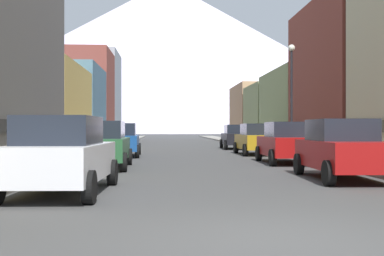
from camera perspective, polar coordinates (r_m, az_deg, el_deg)
name	(u,v)px	position (r m, az deg, el deg)	size (l,w,h in m)	color
ground_plane	(271,240)	(6.84, 9.25, -12.75)	(400.00, 400.00, 0.00)	#424242
sidewalk_left	(108,145)	(41.82, -9.80, -2.02)	(2.50, 100.00, 0.15)	gray
sidewalk_right	(254,145)	(42.24, 7.30, -2.00)	(2.50, 100.00, 0.15)	gray
storefront_left_2	(11,109)	(37.15, -20.40, 2.12)	(10.14, 11.02, 6.05)	#D8B259
storefront_left_3	(56,107)	(47.35, -15.62, 2.39)	(8.54, 9.55, 7.33)	slate
storefront_left_4	(67,98)	(56.49, -14.35, 3.44)	(10.01, 8.25, 10.24)	brown
storefront_left_5	(90,98)	(64.98, -11.87, 3.50)	(7.75, 9.20, 11.44)	#99A5B2
storefront_right_3	(313,110)	(42.40, 13.94, 2.04)	(7.39, 10.95, 6.35)	#8C9966
storefront_right_4	(283,115)	(52.40, 10.57, 1.49)	(7.34, 8.96, 6.07)	#8C9966
storefront_right_5	(267,114)	(62.93, 8.81, 1.63)	(8.57, 11.36, 6.98)	tan
car_left_0	(62,155)	(11.61, -14.96, -3.03)	(2.19, 4.46, 1.78)	silver
car_left_1	(102,145)	(18.65, -10.47, -1.91)	(2.12, 4.43, 1.78)	#265933
car_left_2	(121,140)	(26.46, -8.31, -1.37)	(2.17, 4.45, 1.78)	#19478C
car_right_0	(342,149)	(15.08, 17.16, -2.35)	(2.21, 4.47, 1.78)	#9E1111
car_right_1	(287,143)	(21.40, 10.98, -1.67)	(2.16, 4.44, 1.78)	#9E1111
car_right_2	(256,139)	(28.15, 7.54, -1.29)	(2.10, 4.42, 1.78)	#B28419
car_right_3	(236,137)	(35.99, 5.18, -1.02)	(2.14, 4.44, 1.78)	black
pedestrian_0	(276,137)	(34.28, 9.77, -1.06)	(0.36, 0.36, 1.64)	navy
streetlamp_right	(292,82)	(26.80, 11.55, 5.26)	(0.36, 0.36, 5.86)	black
mountain_backdrop	(167,56)	(269.41, -2.92, 8.34)	(267.66, 267.66, 81.78)	silver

